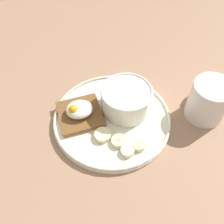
{
  "coord_description": "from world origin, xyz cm",
  "views": [
    {
      "loc": [
        -7.01,
        -32.34,
        47.33
      ],
      "look_at": [
        0.0,
        0.0,
        5.0
      ],
      "focal_mm": 40.0,
      "sensor_mm": 36.0,
      "label": 1
    }
  ],
  "objects_px": {
    "oatmeal_bowl": "(126,100)",
    "toast_slice": "(80,114)",
    "poached_egg": "(79,109)",
    "coffee_mug": "(209,100)",
    "banana_slice_back": "(128,151)",
    "banana_slice_front": "(117,141)",
    "banana_slice_right": "(139,145)",
    "banana_slice_left": "(103,135)"
  },
  "relations": [
    {
      "from": "poached_egg",
      "to": "coffee_mug",
      "type": "distance_m",
      "value": 0.28
    },
    {
      "from": "oatmeal_bowl",
      "to": "banana_slice_right",
      "type": "xyz_separation_m",
      "value": [
        0.0,
        -0.1,
        -0.02
      ]
    },
    {
      "from": "banana_slice_front",
      "to": "banana_slice_left",
      "type": "relative_size",
      "value": 0.64
    },
    {
      "from": "banana_slice_left",
      "to": "banana_slice_back",
      "type": "xyz_separation_m",
      "value": [
        0.04,
        -0.05,
        -0.0
      ]
    },
    {
      "from": "oatmeal_bowl",
      "to": "banana_slice_left",
      "type": "relative_size",
      "value": 2.26
    },
    {
      "from": "poached_egg",
      "to": "banana_slice_right",
      "type": "relative_size",
      "value": 1.51
    },
    {
      "from": "toast_slice",
      "to": "banana_slice_front",
      "type": "relative_size",
      "value": 3.22
    },
    {
      "from": "banana_slice_right",
      "to": "coffee_mug",
      "type": "xyz_separation_m",
      "value": [
        0.17,
        0.06,
        0.03
      ]
    },
    {
      "from": "banana_slice_left",
      "to": "banana_slice_back",
      "type": "relative_size",
      "value": 1.34
    },
    {
      "from": "banana_slice_right",
      "to": "oatmeal_bowl",
      "type": "bearing_deg",
      "value": 90.36
    },
    {
      "from": "coffee_mug",
      "to": "oatmeal_bowl",
      "type": "bearing_deg",
      "value": 165.19
    },
    {
      "from": "oatmeal_bowl",
      "to": "toast_slice",
      "type": "xyz_separation_m",
      "value": [
        -0.1,
        -0.0,
        -0.02
      ]
    },
    {
      "from": "banana_slice_left",
      "to": "banana_slice_right",
      "type": "xyz_separation_m",
      "value": [
        0.07,
        -0.04,
        0.0
      ]
    },
    {
      "from": "banana_slice_right",
      "to": "banana_slice_back",
      "type": "bearing_deg",
      "value": -163.84
    },
    {
      "from": "banana_slice_back",
      "to": "oatmeal_bowl",
      "type": "bearing_deg",
      "value": 77.56
    },
    {
      "from": "coffee_mug",
      "to": "toast_slice",
      "type": "bearing_deg",
      "value": 170.8
    },
    {
      "from": "banana_slice_left",
      "to": "poached_egg",
      "type": "bearing_deg",
      "value": 122.08
    },
    {
      "from": "banana_slice_front",
      "to": "banana_slice_right",
      "type": "relative_size",
      "value": 0.82
    },
    {
      "from": "banana_slice_front",
      "to": "coffee_mug",
      "type": "height_order",
      "value": "coffee_mug"
    },
    {
      "from": "oatmeal_bowl",
      "to": "banana_slice_left",
      "type": "height_order",
      "value": "oatmeal_bowl"
    },
    {
      "from": "poached_egg",
      "to": "banana_slice_right",
      "type": "xyz_separation_m",
      "value": [
        0.11,
        -0.1,
        -0.02
      ]
    },
    {
      "from": "banana_slice_back",
      "to": "coffee_mug",
      "type": "distance_m",
      "value": 0.21
    },
    {
      "from": "banana_slice_back",
      "to": "coffee_mug",
      "type": "relative_size",
      "value": 0.32
    },
    {
      "from": "oatmeal_bowl",
      "to": "poached_egg",
      "type": "height_order",
      "value": "oatmeal_bowl"
    },
    {
      "from": "toast_slice",
      "to": "banana_slice_left",
      "type": "bearing_deg",
      "value": -59.01
    },
    {
      "from": "banana_slice_front",
      "to": "toast_slice",
      "type": "bearing_deg",
      "value": 127.11
    },
    {
      "from": "oatmeal_bowl",
      "to": "coffee_mug",
      "type": "distance_m",
      "value": 0.18
    },
    {
      "from": "oatmeal_bowl",
      "to": "coffee_mug",
      "type": "relative_size",
      "value": 0.97
    },
    {
      "from": "banana_slice_front",
      "to": "oatmeal_bowl",
      "type": "bearing_deg",
      "value": 65.24
    },
    {
      "from": "toast_slice",
      "to": "banana_slice_back",
      "type": "distance_m",
      "value": 0.14
    },
    {
      "from": "toast_slice",
      "to": "banana_slice_back",
      "type": "bearing_deg",
      "value": -54.36
    },
    {
      "from": "toast_slice",
      "to": "banana_slice_right",
      "type": "height_order",
      "value": "banana_slice_right"
    },
    {
      "from": "oatmeal_bowl",
      "to": "toast_slice",
      "type": "relative_size",
      "value": 1.1
    },
    {
      "from": "toast_slice",
      "to": "poached_egg",
      "type": "xyz_separation_m",
      "value": [
        -0.0,
        -0.0,
        0.02
      ]
    },
    {
      "from": "oatmeal_bowl",
      "to": "banana_slice_front",
      "type": "distance_m",
      "value": 0.1
    },
    {
      "from": "banana_slice_back",
      "to": "banana_slice_right",
      "type": "bearing_deg",
      "value": 16.16
    },
    {
      "from": "coffee_mug",
      "to": "banana_slice_left",
      "type": "bearing_deg",
      "value": -175.26
    },
    {
      "from": "oatmeal_bowl",
      "to": "banana_slice_front",
      "type": "xyz_separation_m",
      "value": [
        -0.04,
        -0.09,
        -0.02
      ]
    },
    {
      "from": "banana_slice_left",
      "to": "toast_slice",
      "type": "bearing_deg",
      "value": 120.99
    },
    {
      "from": "oatmeal_bowl",
      "to": "poached_egg",
      "type": "bearing_deg",
      "value": -179.42
    },
    {
      "from": "oatmeal_bowl",
      "to": "poached_egg",
      "type": "xyz_separation_m",
      "value": [
        -0.11,
        -0.0,
        -0.01
      ]
    },
    {
      "from": "banana_slice_front",
      "to": "banana_slice_left",
      "type": "bearing_deg",
      "value": 140.88
    }
  ]
}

